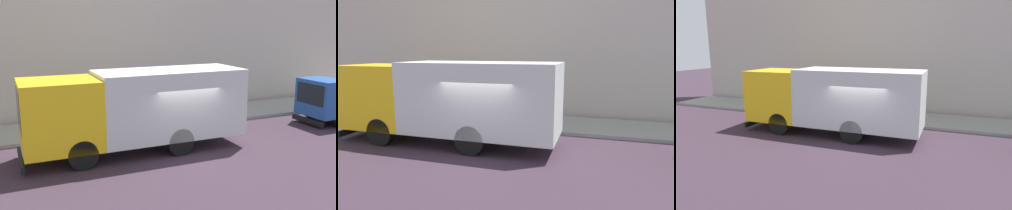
% 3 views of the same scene
% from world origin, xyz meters
% --- Properties ---
extents(ground, '(80.00, 80.00, 0.00)m').
position_xyz_m(ground, '(0.00, 0.00, 0.00)').
color(ground, '#342631').
extents(sidewalk, '(3.25, 30.00, 0.15)m').
position_xyz_m(sidewalk, '(4.62, 0.00, 0.08)').
color(sidewalk, gray).
rests_on(sidewalk, ground).
extents(large_utility_truck, '(2.42, 8.53, 3.12)m').
position_xyz_m(large_utility_truck, '(0.64, 1.62, 1.77)').
color(large_utility_truck, yellow).
rests_on(large_utility_truck, ground).
extents(pedestrian_walking, '(0.46, 0.46, 1.66)m').
position_xyz_m(pedestrian_walking, '(3.67, 0.97, 1.03)').
color(pedestrian_walking, '#27212D').
rests_on(pedestrian_walking, sidewalk).
extents(traffic_cone_orange, '(0.45, 0.45, 0.65)m').
position_xyz_m(traffic_cone_orange, '(3.85, 5.42, 0.47)').
color(traffic_cone_orange, orange).
rests_on(traffic_cone_orange, sidewalk).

